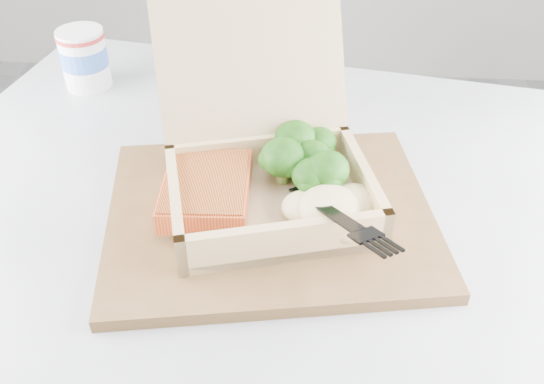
# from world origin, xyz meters

# --- Properties ---
(cafe_table) EXTENTS (0.90, 0.90, 0.72)m
(cafe_table) POSITION_xyz_m (-0.47, 0.26, 0.53)
(cafe_table) COLOR black
(cafe_table) RESTS_ON floor
(serving_tray) EXTENTS (0.37, 0.31, 0.01)m
(serving_tray) POSITION_xyz_m (-0.42, 0.27, 0.73)
(serving_tray) COLOR brown
(serving_tray) RESTS_ON cafe_table
(takeout_container) EXTENTS (0.25, 0.28, 0.18)m
(takeout_container) POSITION_xyz_m (-0.43, 0.31, 0.78)
(takeout_container) COLOR tan
(takeout_container) RESTS_ON serving_tray
(salmon_fillet) EXTENTS (0.09, 0.12, 0.02)m
(salmon_fillet) POSITION_xyz_m (-0.49, 0.27, 0.76)
(salmon_fillet) COLOR #E7562D
(salmon_fillet) RESTS_ON takeout_container
(broccoli_pile) EXTENTS (0.11, 0.11, 0.04)m
(broccoli_pile) POSITION_xyz_m (-0.38, 0.32, 0.76)
(broccoli_pile) COLOR #297119
(broccoli_pile) RESTS_ON takeout_container
(mashed_potatoes) EXTENTS (0.10, 0.09, 0.03)m
(mashed_potatoes) POSITION_xyz_m (-0.36, 0.25, 0.76)
(mashed_potatoes) COLOR beige
(mashed_potatoes) RESTS_ON takeout_container
(plastic_fork) EXTENTS (0.10, 0.16, 0.04)m
(plastic_fork) POSITION_xyz_m (-0.38, 0.25, 0.77)
(plastic_fork) COLOR black
(plastic_fork) RESTS_ON mashed_potatoes
(paper_cup) EXTENTS (0.06, 0.06, 0.08)m
(paper_cup) POSITION_xyz_m (-0.70, 0.54, 0.76)
(paper_cup) COLOR white
(paper_cup) RESTS_ON cafe_table
(receipt) EXTENTS (0.11, 0.15, 0.00)m
(receipt) POSITION_xyz_m (-0.42, 0.44, 0.72)
(receipt) COLOR white
(receipt) RESTS_ON cafe_table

